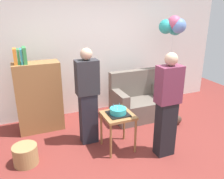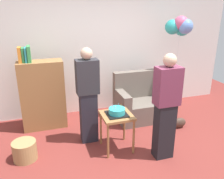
{
  "view_description": "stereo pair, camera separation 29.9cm",
  "coord_description": "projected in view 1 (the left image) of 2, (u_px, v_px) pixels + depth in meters",
  "views": [
    {
      "loc": [
        -1.56,
        -2.7,
        2.25
      ],
      "look_at": [
        -0.18,
        0.63,
        0.95
      ],
      "focal_mm": 37.92,
      "sensor_mm": 36.0,
      "label": 1
    },
    {
      "loc": [
        -1.28,
        -2.81,
        2.25
      ],
      "look_at": [
        -0.18,
        0.63,
        0.95
      ],
      "focal_mm": 37.92,
      "sensor_mm": 36.0,
      "label": 2
    }
  ],
  "objects": [
    {
      "name": "ground_plane",
      "position": [
        138.0,
        158.0,
        3.67
      ],
      "size": [
        8.0,
        8.0,
        0.0
      ],
      "primitive_type": "plane",
      "color": "maroon"
    },
    {
      "name": "wall_back",
      "position": [
        94.0,
        50.0,
        5.0
      ],
      "size": [
        6.0,
        0.1,
        2.7
      ],
      "primitive_type": "cube",
      "color": "silver",
      "rests_on": "ground_plane"
    },
    {
      "name": "couch",
      "position": [
        138.0,
        101.0,
        4.95
      ],
      "size": [
        1.1,
        0.7,
        0.96
      ],
      "color": "#6B6056",
      "rests_on": "ground_plane"
    },
    {
      "name": "bookshelf",
      "position": [
        39.0,
        96.0,
        4.31
      ],
      "size": [
        0.8,
        0.36,
        1.58
      ],
      "color": "olive",
      "rests_on": "ground_plane"
    },
    {
      "name": "side_table",
      "position": [
        118.0,
        120.0,
        3.76
      ],
      "size": [
        0.48,
        0.48,
        0.62
      ],
      "color": "olive",
      "rests_on": "ground_plane"
    },
    {
      "name": "birthday_cake",
      "position": [
        118.0,
        111.0,
        3.71
      ],
      "size": [
        0.32,
        0.32,
        0.17
      ],
      "color": "black",
      "rests_on": "side_table"
    },
    {
      "name": "person_blowing_candles",
      "position": [
        88.0,
        97.0,
        3.86
      ],
      "size": [
        0.36,
        0.22,
        1.63
      ],
      "rotation": [
        0.0,
        0.0,
        -0.1
      ],
      "color": "#23232D",
      "rests_on": "ground_plane"
    },
    {
      "name": "person_holding_cake",
      "position": [
        167.0,
        105.0,
        3.52
      ],
      "size": [
        0.36,
        0.22,
        1.63
      ],
      "rotation": [
        0.0,
        0.0,
        2.66
      ],
      "color": "black",
      "rests_on": "ground_plane"
    },
    {
      "name": "wicker_basket",
      "position": [
        25.0,
        155.0,
        3.5
      ],
      "size": [
        0.36,
        0.36,
        0.3
      ],
      "primitive_type": "cylinder",
      "color": "#A88451",
      "rests_on": "ground_plane"
    },
    {
      "name": "handbag",
      "position": [
        175.0,
        120.0,
        4.66
      ],
      "size": [
        0.28,
        0.14,
        0.2
      ],
      "primitive_type": "ellipsoid",
      "color": "#473328",
      "rests_on": "ground_plane"
    },
    {
      "name": "balloon_bunch",
      "position": [
        174.0,
        26.0,
        4.78
      ],
      "size": [
        0.5,
        0.46,
        2.05
      ],
      "color": "silver",
      "rests_on": "ground_plane"
    }
  ]
}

